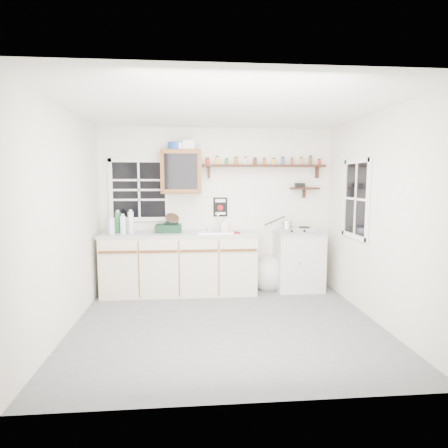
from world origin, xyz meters
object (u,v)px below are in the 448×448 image
object	(u,v)px
main_cabinet	(180,263)
hotplate	(295,230)
spice_shelf	(264,165)
dish_rack	(169,226)
upper_cabinet	(181,172)
right_cabinet	(299,261)

from	to	relation	value
main_cabinet	hotplate	distance (m)	1.83
spice_shelf	hotplate	distance (m)	1.11
dish_rack	hotplate	size ratio (longest dim) A/B	0.70
upper_cabinet	right_cabinet	bearing A→B (deg)	-3.76
upper_cabinet	spice_shelf	xyz separation A→B (m)	(1.27, 0.07, 0.10)
main_cabinet	hotplate	world-z (taller)	hotplate
right_cabinet	hotplate	size ratio (longest dim) A/B	1.65
main_cabinet	upper_cabinet	world-z (taller)	upper_cabinet
spice_shelf	upper_cabinet	bearing A→B (deg)	-176.87
main_cabinet	dish_rack	distance (m)	0.58
spice_shelf	dish_rack	distance (m)	1.72
spice_shelf	dish_rack	xyz separation A→B (m)	(-1.45, -0.14, -0.92)
upper_cabinet	dish_rack	bearing A→B (deg)	-160.07
main_cabinet	spice_shelf	xyz separation A→B (m)	(1.30, 0.21, 1.47)
hotplate	right_cabinet	bearing A→B (deg)	15.71
upper_cabinet	spice_shelf	bearing A→B (deg)	3.13
right_cabinet	upper_cabinet	xyz separation A→B (m)	(-1.80, 0.12, 1.37)
right_cabinet	spice_shelf	xyz separation A→B (m)	(-0.53, 0.19, 1.47)
right_cabinet	dish_rack	size ratio (longest dim) A/B	2.36
upper_cabinet	dish_rack	xyz separation A→B (m)	(-0.18, -0.07, -0.81)
main_cabinet	right_cabinet	world-z (taller)	main_cabinet
upper_cabinet	hotplate	distance (m)	1.95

